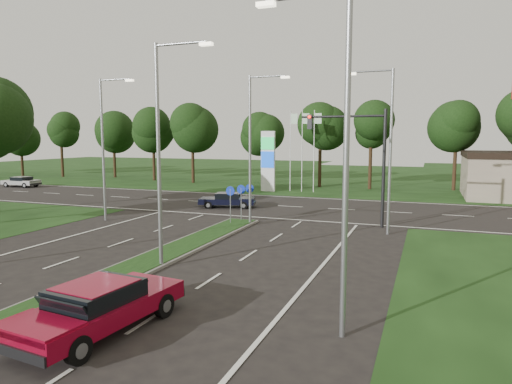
% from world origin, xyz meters
% --- Properties ---
extents(ground, '(160.00, 160.00, 0.00)m').
position_xyz_m(ground, '(0.00, 0.00, 0.00)').
color(ground, black).
rests_on(ground, ground).
extents(verge_far, '(160.00, 50.00, 0.02)m').
position_xyz_m(verge_far, '(0.00, 55.00, 0.00)').
color(verge_far, black).
rests_on(verge_far, ground).
extents(cross_road, '(160.00, 12.00, 0.02)m').
position_xyz_m(cross_road, '(0.00, 24.00, 0.00)').
color(cross_road, black).
rests_on(cross_road, ground).
extents(median_kerb, '(2.00, 26.00, 0.12)m').
position_xyz_m(median_kerb, '(0.00, 4.00, 0.06)').
color(median_kerb, slate).
rests_on(median_kerb, ground).
extents(streetlight_median_near, '(2.53, 0.22, 9.00)m').
position_xyz_m(streetlight_median_near, '(1.00, 6.00, 5.08)').
color(streetlight_median_near, gray).
rests_on(streetlight_median_near, ground).
extents(streetlight_median_far, '(2.53, 0.22, 9.00)m').
position_xyz_m(streetlight_median_far, '(1.00, 16.00, 5.08)').
color(streetlight_median_far, gray).
rests_on(streetlight_median_far, ground).
extents(streetlight_left_far, '(2.53, 0.22, 9.00)m').
position_xyz_m(streetlight_left_far, '(-8.30, 14.00, 5.08)').
color(streetlight_left_far, gray).
rests_on(streetlight_left_far, ground).
extents(streetlight_right_far, '(2.53, 0.22, 9.00)m').
position_xyz_m(streetlight_right_far, '(8.80, 16.00, 5.08)').
color(streetlight_right_far, gray).
rests_on(streetlight_right_far, ground).
extents(streetlight_right_near, '(2.53, 0.22, 9.00)m').
position_xyz_m(streetlight_right_near, '(8.80, 2.00, 5.08)').
color(streetlight_right_near, gray).
rests_on(streetlight_right_near, ground).
extents(traffic_signal, '(5.10, 0.42, 7.00)m').
position_xyz_m(traffic_signal, '(7.19, 18.00, 4.65)').
color(traffic_signal, black).
rests_on(traffic_signal, ground).
extents(median_signs, '(1.16, 1.76, 2.38)m').
position_xyz_m(median_signs, '(0.00, 16.40, 1.71)').
color(median_signs, gray).
rests_on(median_signs, ground).
extents(gas_pylon, '(5.80, 1.26, 8.00)m').
position_xyz_m(gas_pylon, '(-3.79, 33.05, 3.20)').
color(gas_pylon, silver).
rests_on(gas_pylon, ground).
extents(treeline_far, '(6.00, 6.00, 9.90)m').
position_xyz_m(treeline_far, '(0.10, 39.93, 6.83)').
color(treeline_far, black).
rests_on(treeline_far, ground).
extents(red_sedan, '(2.55, 5.20, 1.38)m').
position_xyz_m(red_sedan, '(2.69, -0.07, 0.74)').
color(red_sedan, maroon).
rests_on(red_sedan, ground).
extents(navy_sedan, '(4.49, 2.82, 1.15)m').
position_xyz_m(navy_sedan, '(-3.35, 21.77, 0.62)').
color(navy_sedan, black).
rests_on(navy_sedan, ground).
extents(far_car_a, '(4.04, 1.89, 1.14)m').
position_xyz_m(far_car_a, '(-30.52, 27.30, 0.61)').
color(far_car_a, '#ACACAC').
rests_on(far_car_a, ground).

